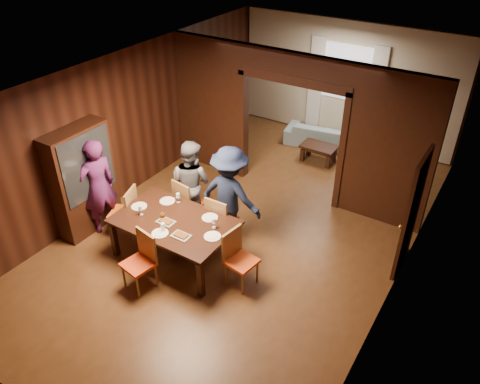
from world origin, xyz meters
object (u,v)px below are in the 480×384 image
Objects in this scene: sofa at (325,135)px; chair_left at (123,212)px; dining_table at (176,239)px; chair_right at (241,260)px; person_navy at (230,194)px; chair_far_l at (190,201)px; chair_far_r at (222,218)px; chair_near at (138,263)px; hutch at (83,180)px; person_purple at (98,187)px; coffee_table at (318,153)px; person_grey at (191,183)px.

sofa is 5.45m from chair_left.
chair_right reaches higher than dining_table.
person_navy is 1.32m from chair_right.
chair_far_r is (0.80, -0.12, 0.00)m from chair_far_l.
chair_right is at bearing 137.83° from chair_far_r.
chair_right is (0.82, -0.94, -0.41)m from person_navy.
chair_near is 2.07m from hutch.
person_navy reaches higher than chair_far_l.
chair_right is at bearing 3.63° from hutch.
chair_far_l reaches higher than dining_table.
person_purple is 1.65m from chair_far_l.
chair_near is at bearing -20.70° from hutch.
person_purple reaches higher than sofa.
chair_near is (-0.46, -1.66, 0.00)m from chair_far_r.
coffee_table is (0.66, 4.38, -0.18)m from dining_table.
sofa is at bearing 173.07° from person_purple.
chair_far_l is 1.00× the size of chair_near.
coffee_table is 0.82× the size of chair_right.
hutch is (-2.38, -5.35, 0.72)m from sofa.
chair_near is at bearing 133.11° from chair_right.
dining_table is 1.21m from chair_left.
person_grey reaches higher than chair_far_l.
sofa is at bearing 66.03° from hutch.
chair_far_l is (-0.38, 0.90, 0.10)m from dining_table.
chair_right is (0.62, -4.34, 0.28)m from coffee_table.
hutch reaches higher than chair_right.
dining_table is 0.98m from chair_far_l.
person_grey is 1.73× the size of chair_left.
person_grey is 1.91m from hutch.
chair_right is 1.00× the size of chair_far_r.
dining_table reaches higher than coffee_table.
chair_near is (-0.50, -6.06, 0.21)m from sofa.
hutch is at bearing 43.32° from chair_far_l.
chair_left is at bearing 62.52° from sofa.
hutch reaches higher than chair_far_l.
coffee_table is at bearing -94.92° from person_navy.
chair_far_l is at bearing 143.01° from person_purple.
sofa is 1.96× the size of chair_far_r.
person_grey is 1.96m from chair_right.
chair_right is at bearing 89.46° from sofa.
chair_near is (-0.04, -0.87, 0.10)m from dining_table.
hutch is at bearing -119.51° from coffee_table.
hutch is (-1.53, -1.07, 0.52)m from chair_far_l.
chair_far_l reaches higher than coffee_table.
person_purple is at bearing 164.23° from chair_near.
person_grey reaches higher than chair_far_r.
dining_table is at bearing 75.27° from sofa.
chair_left is 1.00× the size of chair_near.
chair_left is 1.00× the size of chair_far_l.
hutch reaches higher than chair_left.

